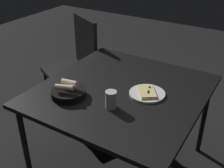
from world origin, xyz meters
TOP-DOWN VIEW (x-y plane):
  - ground at (0.00, 0.00)m, footprint 8.00×8.00m
  - dining_table at (0.00, 0.00)m, footprint 1.09×1.13m
  - pizza_plate at (0.18, 0.03)m, footprint 0.24×0.24m
  - bread_basket at (-0.25, -0.27)m, footprint 0.23×0.23m
  - beer_glass at (0.06, -0.23)m, footprint 0.07×0.07m
  - chair_near at (-0.81, 0.51)m, footprint 0.59×0.59m

SIDE VIEW (x-z plane):
  - ground at x=0.00m, z-range 0.00..0.00m
  - chair_near at x=-0.81m, z-range 0.06..1.03m
  - dining_table at x=0.00m, z-range 0.31..1.03m
  - pizza_plate at x=0.18m, z-range 0.71..0.75m
  - bread_basket at x=-0.25m, z-range 0.70..0.81m
  - beer_glass at x=0.06m, z-range 0.72..0.83m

